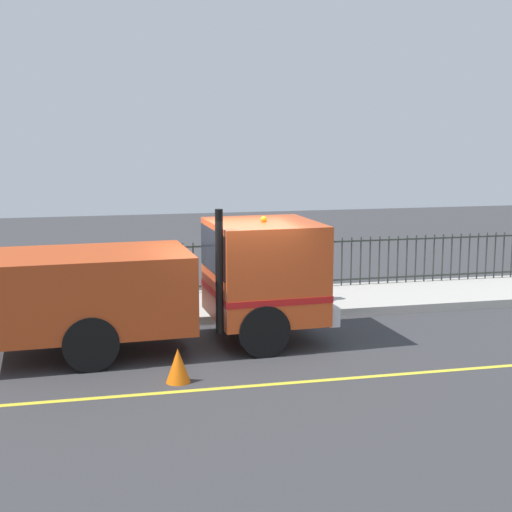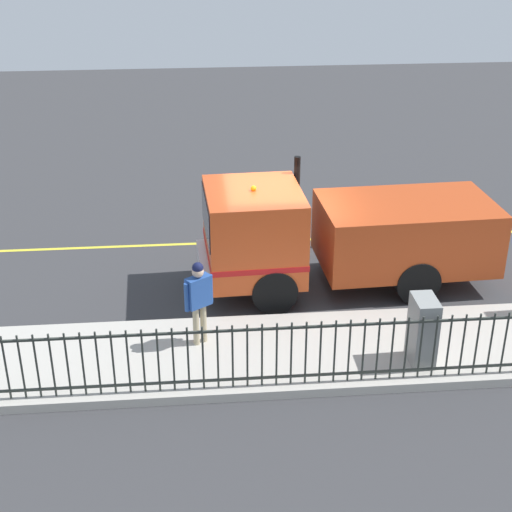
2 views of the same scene
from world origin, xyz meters
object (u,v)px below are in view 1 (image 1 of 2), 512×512
Objects in this scene: worker_standing at (292,257)px; traffic_cone at (178,365)px; work_truck at (180,279)px; utility_cabinet at (112,274)px.

worker_standing is 5.51m from traffic_cone.
utility_cabinet is (3.39, 1.12, -0.48)m from work_truck.
work_truck is at bearing -8.67° from traffic_cone.
utility_cabinet is at bearing 8.51° from traffic_cone.
worker_standing is 4.11m from utility_cabinet.
utility_cabinet is at bearing -164.35° from work_truck.
work_truck is at bearing 5.83° from worker_standing.
traffic_cone is (-2.01, 0.31, -1.02)m from work_truck.
utility_cabinet is at bearing -48.24° from worker_standing.
worker_standing is 2.97× the size of traffic_cone.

